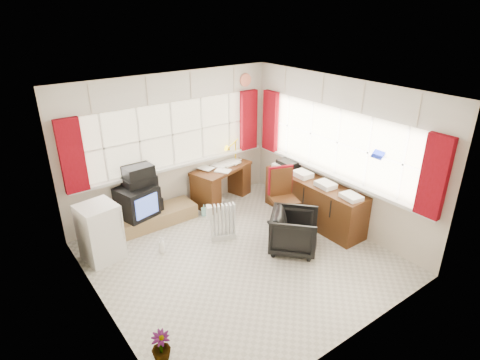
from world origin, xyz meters
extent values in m
plane|color=beige|center=(0.00, 0.00, 0.00)|extent=(4.00, 4.00, 0.00)
plane|color=beige|center=(0.00, 2.00, 1.25)|extent=(4.00, 0.00, 4.00)
plane|color=beige|center=(0.00, -2.00, 1.25)|extent=(4.00, 0.00, 4.00)
plane|color=beige|center=(-2.00, 0.00, 1.25)|extent=(0.00, 4.00, 4.00)
plane|color=beige|center=(2.00, 0.00, 1.25)|extent=(0.00, 4.00, 4.00)
plane|color=white|center=(0.00, 0.00, 2.50)|extent=(4.00, 4.00, 0.00)
plane|color=beige|center=(0.00, 1.98, 1.45)|extent=(3.60, 0.00, 3.60)
cube|color=white|center=(0.00, 1.94, 0.87)|extent=(3.70, 0.12, 0.05)
cube|color=white|center=(-1.20, 1.97, 1.45)|extent=(0.03, 0.02, 1.10)
cube|color=white|center=(-0.60, 1.97, 1.45)|extent=(0.03, 0.02, 1.10)
cube|color=white|center=(0.00, 1.97, 1.45)|extent=(0.03, 0.02, 1.10)
cube|color=white|center=(0.60, 1.97, 1.45)|extent=(0.03, 0.02, 1.10)
cube|color=white|center=(1.20, 1.97, 1.45)|extent=(0.03, 0.02, 1.10)
plane|color=beige|center=(1.98, 0.00, 1.45)|extent=(0.00, 3.60, 3.60)
cube|color=white|center=(1.94, 0.00, 0.87)|extent=(0.12, 3.70, 0.05)
cube|color=white|center=(1.97, -1.20, 1.45)|extent=(0.02, 0.03, 1.10)
cube|color=white|center=(1.97, -0.60, 1.45)|extent=(0.02, 0.03, 1.10)
cube|color=white|center=(1.97, 0.00, 1.45)|extent=(0.02, 0.03, 1.10)
cube|color=white|center=(1.97, 0.60, 1.45)|extent=(0.02, 0.03, 1.10)
cube|color=white|center=(1.97, 1.20, 1.45)|extent=(0.02, 0.03, 1.10)
cube|color=maroon|center=(-1.70, 1.90, 1.46)|extent=(0.35, 0.10, 1.15)
cube|color=maroon|center=(1.60, 1.90, 1.46)|extent=(0.35, 0.10, 1.15)
cube|color=maroon|center=(1.90, 1.60, 1.46)|extent=(0.10, 0.35, 1.15)
cube|color=maroon|center=(1.90, -1.70, 1.46)|extent=(0.10, 0.35, 1.15)
cube|color=silver|center=(0.00, 1.96, 2.25)|extent=(3.95, 0.08, 0.48)
cube|color=silver|center=(1.96, 0.00, 2.25)|extent=(0.08, 3.95, 0.48)
cube|color=#4B2411|center=(0.88, 1.80, 0.66)|extent=(1.31, 0.90, 0.06)
cube|color=#4B2411|center=(0.44, 1.67, 0.32)|extent=(0.42, 0.59, 0.63)
cube|color=#4B2411|center=(1.32, 1.93, 0.32)|extent=(0.42, 0.59, 0.63)
cube|color=white|center=(0.88, 1.80, 0.70)|extent=(0.27, 0.32, 0.02)
cube|color=white|center=(0.88, 1.80, 0.70)|extent=(0.27, 0.32, 0.02)
cube|color=white|center=(0.88, 1.80, 0.71)|extent=(0.27, 0.32, 0.02)
cube|color=white|center=(0.88, 1.80, 0.71)|extent=(0.27, 0.32, 0.02)
cube|color=white|center=(0.88, 1.80, 0.72)|extent=(0.27, 0.32, 0.02)
cube|color=white|center=(0.88, 1.80, 0.72)|extent=(0.27, 0.32, 0.02)
cube|color=white|center=(0.88, 1.80, 0.72)|extent=(0.27, 0.32, 0.02)
cylinder|color=yellow|center=(1.31, 1.93, 0.70)|extent=(0.10, 0.10, 0.02)
cylinder|color=yellow|center=(1.31, 1.93, 0.90)|extent=(0.03, 0.03, 0.40)
cone|color=yellow|center=(1.31, 1.93, 1.06)|extent=(0.16, 0.14, 0.16)
cube|color=black|center=(1.15, 0.31, 0.02)|extent=(0.55, 0.55, 0.04)
cylinder|color=silver|center=(1.15, 0.31, 0.25)|extent=(0.06, 0.06, 0.50)
cube|color=#4B2411|center=(1.15, 0.31, 0.50)|extent=(0.53, 0.52, 0.06)
cube|color=#4B2411|center=(1.22, 0.51, 0.78)|extent=(0.38, 0.17, 0.48)
cube|color=maroon|center=(1.22, 0.51, 0.79)|extent=(0.42, 0.19, 0.50)
imported|color=black|center=(0.82, -0.29, 0.32)|extent=(0.99, 0.99, 0.65)
cube|color=white|center=(0.12, 0.63, 0.04)|extent=(0.44, 0.31, 0.08)
cube|color=white|center=(-0.05, 0.70, 0.35)|extent=(0.07, 0.12, 0.53)
cube|color=white|center=(0.00, 0.68, 0.35)|extent=(0.07, 0.12, 0.53)
cube|color=white|center=(0.06, 0.66, 0.35)|extent=(0.07, 0.12, 0.53)
cube|color=white|center=(0.12, 0.63, 0.35)|extent=(0.07, 0.12, 0.53)
cube|color=white|center=(0.17, 0.61, 0.35)|extent=(0.07, 0.12, 0.53)
cube|color=white|center=(0.23, 0.59, 0.35)|extent=(0.07, 0.12, 0.53)
cube|color=white|center=(0.29, 0.56, 0.35)|extent=(0.07, 0.12, 0.53)
cube|color=#4B2411|center=(1.73, 0.20, 0.38)|extent=(0.50, 2.00, 0.75)
cube|color=white|center=(1.70, -0.60, 0.80)|extent=(0.24, 0.32, 0.10)
cube|color=white|center=(1.70, -0.07, 0.80)|extent=(0.24, 0.32, 0.10)
cube|color=white|center=(1.70, 0.47, 0.80)|extent=(0.24, 0.32, 0.10)
cube|color=white|center=(1.70, 1.00, 0.80)|extent=(0.24, 0.32, 0.10)
cube|color=black|center=(1.80, 0.94, 0.81)|extent=(0.30, 0.38, 0.13)
cube|color=olive|center=(-0.55, 1.72, 0.12)|extent=(1.40, 0.50, 0.25)
cube|color=black|center=(-0.86, 1.75, 0.51)|extent=(0.68, 0.64, 0.52)
cube|color=#4761C9|center=(-0.79, 1.49, 0.51)|extent=(0.43, 0.13, 0.35)
cube|color=black|center=(-0.74, 1.83, 0.36)|extent=(0.64, 0.43, 0.23)
cube|color=black|center=(-0.74, 1.83, 0.59)|extent=(0.59, 0.41, 0.22)
cube|color=black|center=(-0.74, 1.83, 0.80)|extent=(0.54, 0.39, 0.21)
cube|color=black|center=(-0.74, 1.83, 1.00)|extent=(0.49, 0.36, 0.20)
cube|color=white|center=(-1.64, 1.26, 0.44)|extent=(0.59, 0.59, 0.88)
cube|color=silver|center=(-1.37, 1.04, 0.57)|extent=(0.02, 0.02, 0.47)
imported|color=white|center=(-0.87, 0.85, 0.13)|extent=(0.14, 0.14, 0.27)
imported|color=#8FD5CC|center=(0.27, 1.47, 0.10)|extent=(0.13, 0.13, 0.21)
imported|color=black|center=(-1.79, -1.00, 0.19)|extent=(0.26, 0.26, 0.37)
camera|label=1|loc=(-2.99, -4.06, 3.56)|focal=30.00mm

